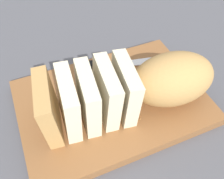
% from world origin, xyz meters
% --- Properties ---
extents(ground_plane, '(3.00, 3.00, 0.00)m').
position_xyz_m(ground_plane, '(0.00, 0.00, 0.00)').
color(ground_plane, '#4C4C51').
extents(cutting_board, '(0.39, 0.27, 0.02)m').
position_xyz_m(cutting_board, '(0.00, 0.00, 0.01)').
color(cutting_board, brown).
rests_on(cutting_board, ground_plane).
extents(bread_loaf, '(0.36, 0.14, 0.11)m').
position_xyz_m(bread_loaf, '(-0.04, 0.03, 0.08)').
color(bread_loaf, tan).
rests_on(bread_loaf, cutting_board).
extents(bread_knife, '(0.26, 0.08, 0.02)m').
position_xyz_m(bread_knife, '(-0.03, -0.09, 0.03)').
color(bread_knife, silver).
rests_on(bread_knife, cutting_board).
extents(crumb_near_knife, '(0.00, 0.00, 0.00)m').
position_xyz_m(crumb_near_knife, '(-0.03, 0.07, 0.02)').
color(crumb_near_knife, '#A8753D').
rests_on(crumb_near_knife, cutting_board).
extents(crumb_near_loaf, '(0.00, 0.00, 0.00)m').
position_xyz_m(crumb_near_loaf, '(-0.03, 0.05, 0.03)').
color(crumb_near_loaf, '#A8753D').
rests_on(crumb_near_loaf, cutting_board).
extents(crumb_stray_left, '(0.01, 0.01, 0.01)m').
position_xyz_m(crumb_stray_left, '(0.02, 0.05, 0.03)').
color(crumb_stray_left, '#A8753D').
rests_on(crumb_stray_left, cutting_board).
extents(crumb_stray_right, '(0.00, 0.00, 0.00)m').
position_xyz_m(crumb_stray_right, '(-0.02, -0.02, 0.03)').
color(crumb_stray_right, '#A8753D').
rests_on(crumb_stray_right, cutting_board).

